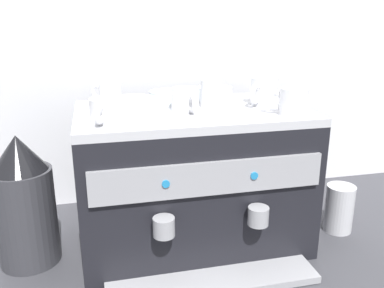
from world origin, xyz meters
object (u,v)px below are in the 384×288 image
Objects in this scene: ceramic_cup_0 at (263,91)px; ceramic_cup_3 at (105,110)px; ceramic_cup_5 at (109,93)px; ceramic_bowl_2 at (214,94)px; coffee_grinder at (24,203)px; ceramic_bowl_0 at (166,97)px; ceramic_cup_1 at (186,100)px; ceramic_bowl_1 at (134,105)px; ceramic_cup_2 at (211,93)px; ceramic_cup_4 at (292,101)px; milk_pitcher at (339,208)px; espresso_machine at (192,178)px.

ceramic_cup_0 is 0.48m from ceramic_cup_3.
ceramic_cup_5 is 0.33m from ceramic_bowl_2.
coffee_grinder is at bearing 160.77° from ceramic_cup_3.
ceramic_bowl_0 is (0.19, 0.19, -0.01)m from ceramic_cup_3.
ceramic_cup_1 is 0.15m from ceramic_bowl_1.
ceramic_cup_5 is 0.83× the size of ceramic_bowl_2.
ceramic_cup_2 reaches higher than ceramic_cup_3.
ceramic_cup_1 is 0.13m from ceramic_bowl_0.
ceramic_bowl_2 reaches higher than ceramic_bowl_0.
ceramic_cup_4 reaches higher than ceramic_bowl_2.
coffee_grinder is 2.42× the size of milk_pitcher.
ceramic_cup_0 is at bearing 165.83° from milk_pitcher.
espresso_machine is at bearing -8.87° from ceramic_bowl_1.
ceramic_bowl_0 is at bearing 104.88° from ceramic_cup_1.
coffee_grinder is (-0.32, -0.03, -0.26)m from ceramic_bowl_1.
espresso_machine is at bearing 0.34° from coffee_grinder.
ceramic_bowl_2 reaches higher than coffee_grinder.
ceramic_bowl_2 is (-0.12, 0.10, -0.02)m from ceramic_cup_0.
espresso_machine is 0.25m from ceramic_cup_1.
ceramic_cup_0 is at bearing -18.45° from ceramic_bowl_0.
milk_pitcher is (0.54, -0.16, -0.37)m from ceramic_bowl_0.
ceramic_cup_0 is 0.28× the size of coffee_grinder.
ceramic_cup_3 reaches higher than ceramic_bowl_0.
ceramic_cup_5 is at bearing 122.07° from ceramic_bowl_1.
ceramic_bowl_1 is 0.82× the size of milk_pitcher.
espresso_machine is at bearing -176.35° from ceramic_cup_0.
ceramic_bowl_1 is (-0.42, 0.15, -0.02)m from ceramic_cup_4.
ceramic_cup_4 reaches higher than espresso_machine.
coffee_grinder is (-0.46, 0.02, -0.28)m from ceramic_cup_1.
ceramic_bowl_2 is (0.16, 0.01, 0.00)m from ceramic_bowl_0.
espresso_machine is at bearing -29.39° from ceramic_cup_5.
ceramic_cup_0 is at bearing 3.65° from espresso_machine.
ceramic_bowl_1 is (-0.23, -0.00, -0.02)m from ceramic_cup_2.
ceramic_cup_2 reaches higher than ceramic_bowl_1.
ceramic_bowl_1 is 0.28m from ceramic_bowl_2.
ceramic_cup_3 reaches higher than ceramic_bowl_1.
ceramic_bowl_1 reaches higher than coffee_grinder.
ceramic_cup_4 is 1.06× the size of ceramic_bowl_0.
ceramic_bowl_2 is at bearing 30.13° from ceramic_cup_3.
milk_pitcher is (0.72, -0.18, -0.38)m from ceramic_cup_5.
ceramic_bowl_0 is 0.83× the size of ceramic_bowl_1.
ceramic_cup_1 is 0.24m from ceramic_cup_3.
milk_pitcher is at bearing -6.80° from ceramic_bowl_1.
ceramic_bowl_1 is at bearing 171.13° from espresso_machine.
ceramic_cup_0 is 1.16× the size of ceramic_cup_5.
ceramic_cup_4 is at bearing -57.70° from ceramic_bowl_2.
ceramic_cup_3 is at bearing 175.80° from ceramic_cup_4.
coffee_grinder is at bearing -174.94° from ceramic_bowl_1.
ceramic_cup_4 reaches higher than milk_pitcher.
ceramic_bowl_0 is 0.28× the size of coffee_grinder.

